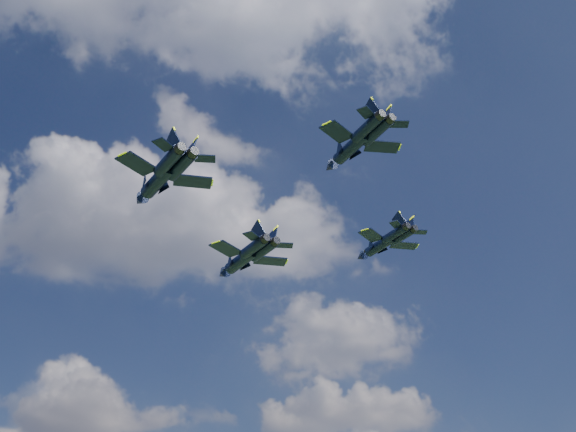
{
  "coord_description": "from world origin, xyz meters",
  "views": [
    {
      "loc": [
        0.18,
        -88.85,
        3.58
      ],
      "look_at": [
        6.28,
        2.13,
        54.24
      ],
      "focal_mm": 45.0,
      "sensor_mm": 36.0,
      "label": 1
    }
  ],
  "objects_px": {
    "jet_lead": "(240,261)",
    "jet_slot": "(350,148)",
    "jet_left": "(157,182)",
    "jet_right": "(379,246)"
  },
  "relations": [
    {
      "from": "jet_lead",
      "to": "jet_slot",
      "type": "distance_m",
      "value": 36.81
    },
    {
      "from": "jet_left",
      "to": "jet_right",
      "type": "xyz_separation_m",
      "value": [
        33.39,
        18.97,
        1.09
      ]
    },
    {
      "from": "jet_lead",
      "to": "jet_slot",
      "type": "relative_size",
      "value": 1.23
    },
    {
      "from": "jet_lead",
      "to": "jet_right",
      "type": "xyz_separation_m",
      "value": [
        22.11,
        -6.02,
        0.55
      ]
    },
    {
      "from": "jet_left",
      "to": "jet_slot",
      "type": "height_order",
      "value": "jet_left"
    },
    {
      "from": "jet_left",
      "to": "jet_right",
      "type": "distance_m",
      "value": 38.42
    },
    {
      "from": "jet_left",
      "to": "jet_right",
      "type": "relative_size",
      "value": 1.2
    },
    {
      "from": "jet_right",
      "to": "jet_slot",
      "type": "height_order",
      "value": "jet_right"
    },
    {
      "from": "jet_right",
      "to": "jet_slot",
      "type": "relative_size",
      "value": 0.99
    },
    {
      "from": "jet_lead",
      "to": "jet_left",
      "type": "bearing_deg",
      "value": -143.32
    }
  ]
}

